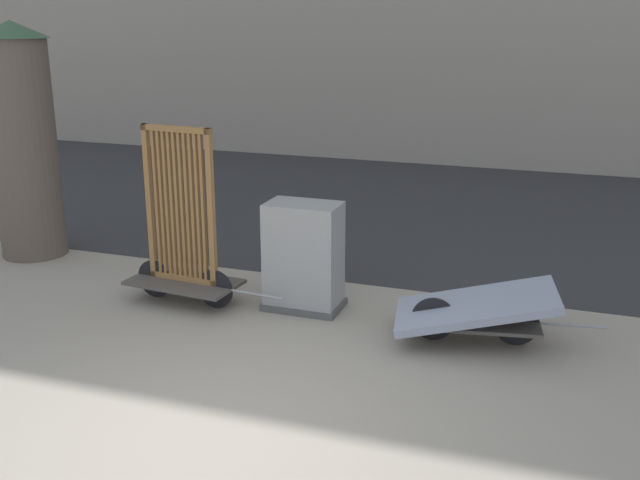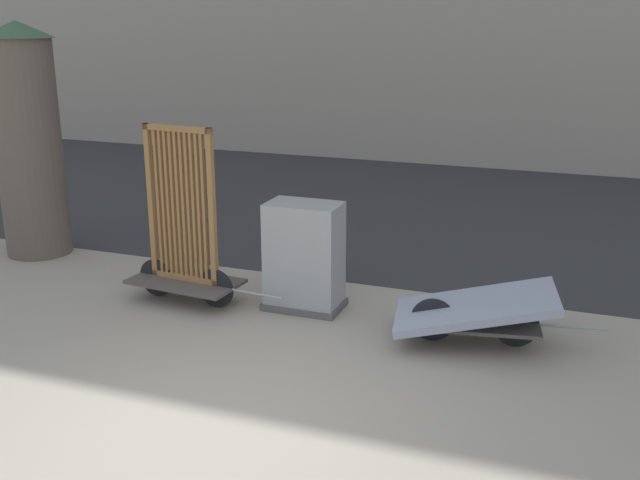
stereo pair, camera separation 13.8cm
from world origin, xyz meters
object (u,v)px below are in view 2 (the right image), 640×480
object	(u,v)px
bike_cart_with_mattress	(475,311)
advertising_column	(28,139)
bike_cart_with_bedframe	(184,243)
utility_cabinet	(304,260)

from	to	relation	value
bike_cart_with_mattress	advertising_column	distance (m)	6.90
bike_cart_with_bedframe	bike_cart_with_mattress	world-z (taller)	bike_cart_with_bedframe
bike_cart_with_bedframe	advertising_column	world-z (taller)	advertising_column
bike_cart_with_mattress	bike_cart_with_bedframe	bearing A→B (deg)	169.60
bike_cart_with_mattress	utility_cabinet	xyz separation A→B (m)	(-2.12, 0.32, 0.24)
bike_cart_with_bedframe	advertising_column	size ratio (longest dim) A/B	0.65
bike_cart_with_bedframe	bike_cart_with_mattress	xyz separation A→B (m)	(3.59, 0.00, -0.39)
bike_cart_with_mattress	advertising_column	size ratio (longest dim) A/B	0.68
bike_cart_with_bedframe	advertising_column	bearing A→B (deg)	167.21
bike_cart_with_mattress	advertising_column	world-z (taller)	advertising_column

